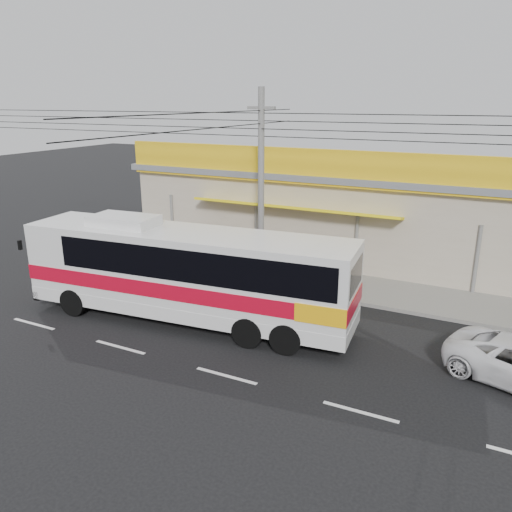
# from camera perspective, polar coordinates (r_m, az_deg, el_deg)

# --- Properties ---
(ground) EXTENTS (120.00, 120.00, 0.00)m
(ground) POSITION_cam_1_polar(r_m,az_deg,el_deg) (17.02, 0.81, -9.66)
(ground) COLOR black
(ground) RESTS_ON ground
(sidewalk) EXTENTS (30.00, 3.20, 0.15)m
(sidewalk) POSITION_cam_1_polar(r_m,az_deg,el_deg) (22.11, 7.56, -3.06)
(sidewalk) COLOR slate
(sidewalk) RESTS_ON ground
(lane_markings) EXTENTS (50.00, 0.12, 0.01)m
(lane_markings) POSITION_cam_1_polar(r_m,az_deg,el_deg) (15.09, -3.41, -13.52)
(lane_markings) COLOR silver
(lane_markings) RESTS_ON ground
(storefront_building) EXTENTS (22.60, 9.20, 5.70)m
(storefront_building) POSITION_cam_1_polar(r_m,az_deg,el_deg) (26.62, 11.66, 5.24)
(storefront_building) COLOR #AA9E89
(storefront_building) RESTS_ON ground
(coach_bus) EXTENTS (12.27, 3.65, 3.73)m
(coach_bus) POSITION_cam_1_polar(r_m,az_deg,el_deg) (17.86, -7.43, -1.54)
(coach_bus) COLOR silver
(coach_bus) RESTS_ON ground
(motorbike_red) EXTENTS (2.07, 1.49, 1.04)m
(motorbike_red) POSITION_cam_1_polar(r_m,az_deg,el_deg) (21.99, -1.55, -1.38)
(motorbike_red) COLOR maroon
(motorbike_red) RESTS_ON sidewalk
(motorbike_dark) EXTENTS (2.00, 1.28, 1.17)m
(motorbike_dark) POSITION_cam_1_polar(r_m,az_deg,el_deg) (28.84, -17.89, 2.48)
(motorbike_dark) COLOR black
(motorbike_dark) RESTS_ON sidewalk
(utility_pole) EXTENTS (34.00, 14.00, 8.27)m
(utility_pole) POSITION_cam_1_polar(r_m,az_deg,el_deg) (21.22, 0.61, 14.90)
(utility_pole) COLOR #5F5F5D
(utility_pole) RESTS_ON ground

